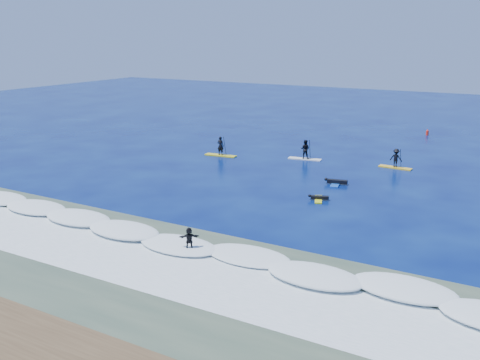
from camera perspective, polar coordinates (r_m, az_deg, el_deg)
The scene contains 11 objects.
ground at distance 38.50m, azimuth 1.32°, elevation -1.75°, with size 160.00×160.00×0.00m, color #030C48.
shallow_water at distance 27.75m, azimuth -12.70°, elevation -9.11°, with size 90.00×13.00×0.01m, color #374B3A.
breaking_wave at distance 30.56m, azimuth -7.67°, elevation -6.53°, with size 40.00×6.00×0.30m, color white.
whitewater at distance 28.43m, azimuth -11.34°, elevation -8.43°, with size 34.00×5.00×0.02m, color silver.
sup_paddler_left at distance 51.12m, azimuth -2.09°, elevation 3.34°, with size 3.17×1.07×2.19m.
sup_paddler_center at distance 49.91m, azimuth 6.95°, elevation 3.08°, with size 3.15×1.25×2.15m.
sup_paddler_right at distance 48.28m, azimuth 16.29°, elevation 2.11°, with size 2.86×0.89×1.98m.
prone_paddler_near at distance 37.99m, azimuth 8.38°, elevation -1.95°, with size 1.42×1.88×0.38m.
prone_paddler_far at distance 42.18m, azimuth 10.21°, elevation -0.23°, with size 1.80×2.34×0.47m.
wave_surfer at distance 28.68m, azimuth -5.44°, elevation -6.38°, with size 1.68×1.46×1.27m.
marker_buoy at distance 65.36m, azimuth 19.35°, elevation 4.81°, with size 0.31×0.31×0.75m.
Camera 1 is at (17.38, -32.43, 11.32)m, focal length 40.00 mm.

